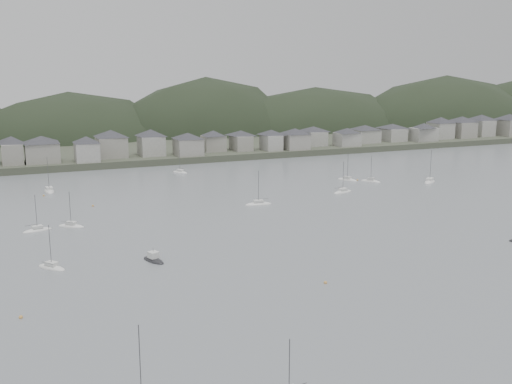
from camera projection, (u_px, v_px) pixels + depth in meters
name	position (u px, v px, depth m)	size (l,w,h in m)	color
ground	(417.00, 300.00, 107.18)	(900.00, 900.00, 0.00)	slate
far_shore_land	(120.00, 134.00, 372.34)	(900.00, 250.00, 3.00)	#383D2D
forested_ridge	(137.00, 159.00, 353.77)	(851.55, 103.94, 102.57)	black
waterfront_town	(264.00, 138.00, 289.92)	(451.48, 28.46, 12.92)	gray
moored_fleet	(192.00, 227.00, 156.80)	(263.22, 175.20, 13.13)	silver
motor_launch_far	(154.00, 260.00, 129.28)	(4.82, 7.33, 3.67)	black
mooring_buoys	(221.00, 231.00, 152.77)	(123.54, 141.34, 0.70)	gold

